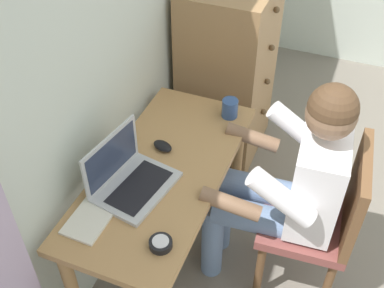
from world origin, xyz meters
The scene contains 10 objects.
wall_back centered at (0.00, 2.20, 1.25)m, with size 4.80×0.05×2.50m, color silver.
desk centered at (-0.28, 1.87, 0.60)m, with size 1.14×0.53×0.72m.
dresser centered at (0.76, 1.90, 0.58)m, with size 0.60×0.51×1.16m.
chair centered at (-0.10, 1.16, 0.51)m, with size 0.45×0.43×0.90m.
person_seated centered at (-0.11, 1.34, 0.69)m, with size 0.55×0.60×1.22m.
laptop centered at (-0.42, 1.96, 0.77)m, with size 0.38×0.30×0.24m.
computer_mouse centered at (-0.16, 1.92, 0.74)m, with size 0.06×0.10×0.03m, color black.
desk_clock centered at (-0.66, 1.70, 0.74)m, with size 0.09×0.09×0.03m.
notebook_pad centered at (-0.65, 2.02, 0.73)m, with size 0.21×0.15×0.01m, color silver.
coffee_mug centered at (0.19, 1.71, 0.77)m, with size 0.12×0.08×0.09m.
Camera 1 is at (-1.62, 1.20, 2.21)m, focal length 44.50 mm.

